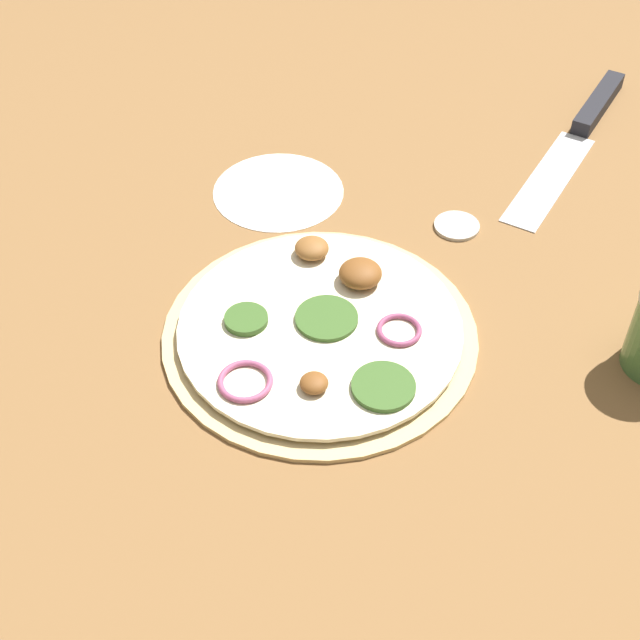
% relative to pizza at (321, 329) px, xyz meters
% --- Properties ---
extents(ground_plane, '(3.00, 3.00, 0.00)m').
position_rel_pizza_xyz_m(ground_plane, '(0.00, 0.00, -0.01)').
color(ground_plane, brown).
extents(pizza, '(0.27, 0.27, 0.03)m').
position_rel_pizza_xyz_m(pizza, '(0.00, 0.00, 0.00)').
color(pizza, '#D6B77A').
rests_on(pizza, ground_plane).
extents(knife, '(0.31, 0.09, 0.02)m').
position_rel_pizza_xyz_m(knife, '(-0.43, 0.00, -0.00)').
color(knife, silver).
rests_on(knife, ground_plane).
extents(loose_cap, '(0.04, 0.04, 0.01)m').
position_rel_pizza_xyz_m(loose_cap, '(-0.20, 0.00, -0.00)').
color(loose_cap, beige).
rests_on(loose_cap, ground_plane).
extents(flour_patch, '(0.13, 0.13, 0.00)m').
position_rel_pizza_xyz_m(flour_patch, '(-0.12, -0.17, -0.01)').
color(flour_patch, white).
rests_on(flour_patch, ground_plane).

